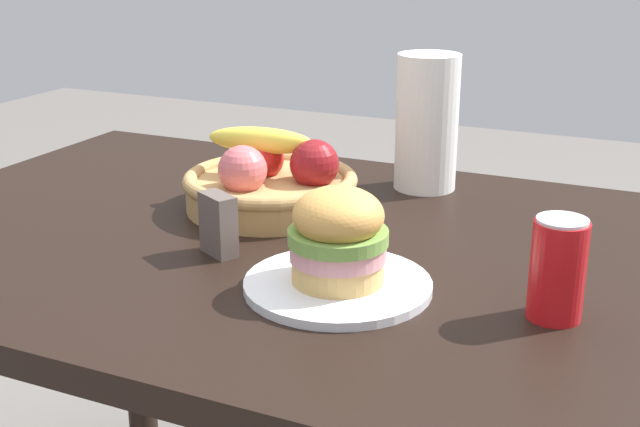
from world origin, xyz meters
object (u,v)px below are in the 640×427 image
soda_can (558,269)px  napkin_holder (218,224)px  paper_towel_roll (427,122)px  fruit_basket (271,182)px  plate (338,285)px  sandwich (338,236)px

soda_can → napkin_holder: soda_can is taller
soda_can → paper_towel_roll: paper_towel_roll is taller
fruit_basket → soda_can: bearing=-24.0°
plate → paper_towel_roll: paper_towel_roll is taller
paper_towel_roll → napkin_holder: bearing=-111.7°
plate → sandwich: sandwich is taller
plate → paper_towel_roll: bearing=94.0°
plate → sandwich: 0.07m
soda_can → fruit_basket: 0.55m
fruit_basket → napkin_holder: 0.21m
plate → paper_towel_roll: 0.49m
plate → soda_can: bearing=6.9°
plate → fruit_basket: size_ratio=0.85×
fruit_basket → napkin_holder: bearing=-82.8°
sandwich → fruit_basket: sandwich is taller
sandwich → napkin_holder: bearing=168.2°
paper_towel_roll → fruit_basket: bearing=-132.3°
paper_towel_roll → sandwich: bearing=-86.0°
soda_can → napkin_holder: (-0.47, 0.01, -0.02)m
napkin_holder → fruit_basket: bearing=125.5°
sandwich → fruit_basket: size_ratio=0.45×
fruit_basket → sandwich: bearing=-48.0°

